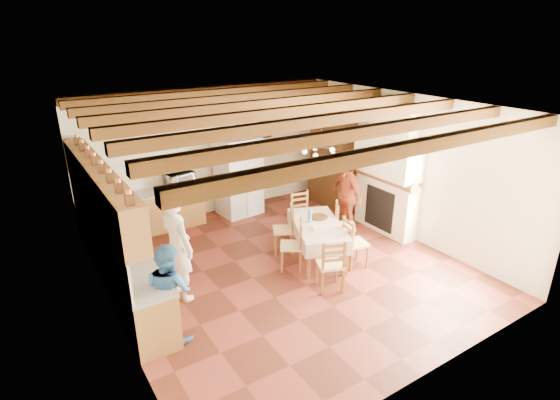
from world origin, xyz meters
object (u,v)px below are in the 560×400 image
at_px(chair_left_far, 283,229).
at_px(microwave, 179,180).
at_px(chair_left_near, 291,245).
at_px(person_woman_blue, 169,291).
at_px(person_woman_red, 346,195).
at_px(refrigerator, 238,176).
at_px(chair_end_far, 303,215).
at_px(dining_table, 318,227).
at_px(chair_right_far, 345,225).
at_px(chair_end_near, 330,264).
at_px(hutch, 332,160).
at_px(person_man, 177,247).
at_px(chair_right_near, 356,242).

xyz_separation_m(chair_left_far, microwave, (-1.22, 2.35, 0.58)).
xyz_separation_m(chair_left_near, microwave, (-0.97, 3.01, 0.58)).
xyz_separation_m(person_woman_blue, person_woman_red, (4.44, 1.36, 0.10)).
xyz_separation_m(refrigerator, person_woman_red, (1.48, -2.16, -0.10)).
distance_m(chair_end_far, microwave, 2.85).
relative_size(person_woman_red, microwave, 2.81).
relative_size(dining_table, chair_left_far, 1.93).
bearing_deg(chair_right_far, chair_end_far, 60.85).
relative_size(chair_end_far, person_woman_red, 0.58).
bearing_deg(chair_left_near, dining_table, 129.72).
bearing_deg(chair_left_far, microwave, -124.45).
xyz_separation_m(chair_right_far, microwave, (-2.36, 2.88, 0.58)).
bearing_deg(chair_end_near, person_woman_red, -114.36).
bearing_deg(refrigerator, chair_end_far, -78.40).
height_order(hutch, person_woman_blue, hutch).
height_order(hutch, chair_left_far, hutch).
distance_m(person_man, microwave, 2.99).
bearing_deg(chair_left_far, chair_right_near, 62.25).
xyz_separation_m(chair_right_near, chair_end_far, (-0.09, 1.57, 0.00)).
bearing_deg(microwave, person_woman_blue, -126.08).
height_order(person_woman_red, microwave, person_woman_red).
xyz_separation_m(person_woman_blue, microwave, (1.56, 3.66, 0.33)).
xyz_separation_m(refrigerator, chair_right_near, (0.64, -3.43, -0.45)).
bearing_deg(hutch, chair_right_near, -118.45).
height_order(chair_right_far, person_man, person_man).
bearing_deg(chair_end_far, microwave, 144.48).
height_order(chair_end_near, person_man, person_man).
distance_m(dining_table, person_woman_blue, 3.25).
xyz_separation_m(chair_end_near, person_man, (-2.23, 1.16, 0.44)).
bearing_deg(chair_right_far, dining_table, 130.44).
bearing_deg(dining_table, refrigerator, 94.32).
height_order(chair_left_near, microwave, microwave).
bearing_deg(chair_left_far, person_woman_red, 119.96).
distance_m(refrigerator, chair_end_far, 1.99).
height_order(person_man, person_woman_blue, person_man).
height_order(refrigerator, chair_end_far, refrigerator).
xyz_separation_m(chair_left_far, chair_end_near, (-0.08, -1.58, 0.00)).
relative_size(chair_left_near, person_woman_red, 0.58).
bearing_deg(chair_end_far, chair_end_near, -102.36).
distance_m(refrigerator, person_woman_blue, 4.61).
distance_m(refrigerator, chair_end_near, 3.84).
distance_m(chair_right_near, person_man, 3.26).
distance_m(chair_left_far, person_woman_blue, 3.08).
bearing_deg(dining_table, chair_left_far, 123.53).
distance_m(chair_end_near, person_woman_red, 2.42).
relative_size(chair_right_far, microwave, 1.62).
height_order(refrigerator, chair_right_far, refrigerator).
bearing_deg(chair_end_far, chair_right_near, -76.28).
distance_m(chair_right_far, person_woman_blue, 4.01).
relative_size(chair_left_near, chair_end_far, 1.00).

